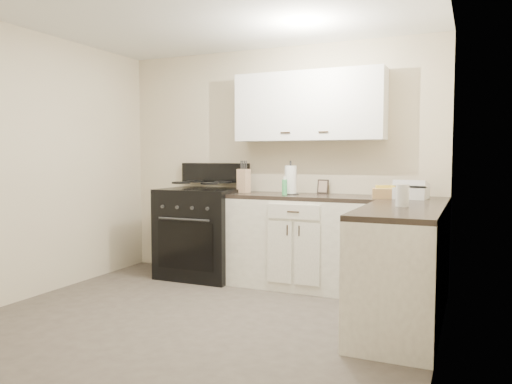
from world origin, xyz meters
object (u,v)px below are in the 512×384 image
at_px(stove, 203,235).
at_px(wicker_basket, 387,193).
at_px(knife_block, 244,181).
at_px(countertop_grill, 411,193).
at_px(paper_towel, 291,180).

height_order(stove, wicker_basket, wicker_basket).
bearing_deg(stove, knife_block, 9.05).
distance_m(stove, countertop_grill, 2.27).
relative_size(stove, countertop_grill, 3.63).
relative_size(paper_towel, countertop_grill, 1.03).
bearing_deg(countertop_grill, stove, -175.27).
height_order(stove, countertop_grill, countertop_grill).
relative_size(stove, knife_block, 4.08).
relative_size(stove, wicker_basket, 3.78).
height_order(wicker_basket, countertop_grill, countertop_grill).
xyz_separation_m(stove, paper_towel, (1.01, 0.04, 0.63)).
bearing_deg(knife_block, stove, -161.03).
xyz_separation_m(paper_towel, wicker_basket, (0.99, -0.10, -0.10)).
distance_m(knife_block, wicker_basket, 1.54).
bearing_deg(knife_block, wicker_basket, 4.95).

